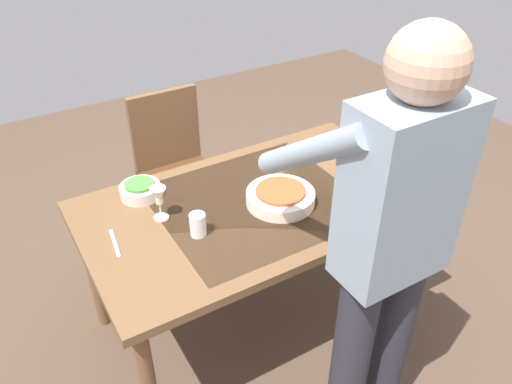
{
  "coord_description": "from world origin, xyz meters",
  "views": [
    {
      "loc": [
        0.93,
        1.57,
        2.05
      ],
      "look_at": [
        0.0,
        0.0,
        0.78
      ],
      "focal_mm": 36.05,
      "sensor_mm": 36.0,
      "label": 1
    }
  ],
  "objects_px": {
    "wine_glass_left": "(159,198)",
    "side_bowl_salad": "(140,190)",
    "chair_near": "(175,161)",
    "serving_bowl_pasta": "(280,196)",
    "dinner_plate_near": "(386,189)",
    "dining_table": "(256,215)",
    "wine_bottle": "(375,147)",
    "water_cup_near_left": "(198,225)",
    "water_cup_near_right": "(350,156)",
    "person_server": "(387,245)"
  },
  "relations": [
    {
      "from": "chair_near",
      "to": "dining_table",
      "type": "bearing_deg",
      "value": 93.77
    },
    {
      "from": "wine_glass_left",
      "to": "serving_bowl_pasta",
      "type": "relative_size",
      "value": 0.5
    },
    {
      "from": "dinner_plate_near",
      "to": "side_bowl_salad",
      "type": "bearing_deg",
      "value": -28.26
    },
    {
      "from": "serving_bowl_pasta",
      "to": "side_bowl_salad",
      "type": "bearing_deg",
      "value": -35.54
    },
    {
      "from": "water_cup_near_left",
      "to": "side_bowl_salad",
      "type": "relative_size",
      "value": 0.54
    },
    {
      "from": "wine_bottle",
      "to": "chair_near",
      "type": "bearing_deg",
      "value": -51.24
    },
    {
      "from": "dining_table",
      "to": "water_cup_near_left",
      "type": "distance_m",
      "value": 0.35
    },
    {
      "from": "wine_bottle",
      "to": "person_server",
      "type": "bearing_deg",
      "value": 49.96
    },
    {
      "from": "wine_glass_left",
      "to": "water_cup_near_right",
      "type": "height_order",
      "value": "wine_glass_left"
    },
    {
      "from": "dining_table",
      "to": "water_cup_near_right",
      "type": "bearing_deg",
      "value": -176.1
    },
    {
      "from": "wine_glass_left",
      "to": "side_bowl_salad",
      "type": "relative_size",
      "value": 0.84
    },
    {
      "from": "chair_near",
      "to": "water_cup_near_left",
      "type": "height_order",
      "value": "chair_near"
    },
    {
      "from": "wine_bottle",
      "to": "dinner_plate_near",
      "type": "distance_m",
      "value": 0.23
    },
    {
      "from": "side_bowl_salad",
      "to": "dinner_plate_near",
      "type": "distance_m",
      "value": 1.1
    },
    {
      "from": "wine_glass_left",
      "to": "water_cup_near_right",
      "type": "bearing_deg",
      "value": 176.23
    },
    {
      "from": "wine_bottle",
      "to": "water_cup_near_left",
      "type": "distance_m",
      "value": 0.95
    },
    {
      "from": "chair_near",
      "to": "serving_bowl_pasta",
      "type": "xyz_separation_m",
      "value": [
        -0.14,
        0.88,
        0.24
      ]
    },
    {
      "from": "water_cup_near_left",
      "to": "wine_glass_left",
      "type": "bearing_deg",
      "value": -63.77
    },
    {
      "from": "chair_near",
      "to": "water_cup_near_left",
      "type": "distance_m",
      "value": 0.97
    },
    {
      "from": "chair_near",
      "to": "dinner_plate_near",
      "type": "bearing_deg",
      "value": 120.13
    },
    {
      "from": "dining_table",
      "to": "water_cup_near_right",
      "type": "xyz_separation_m",
      "value": [
        -0.55,
        -0.04,
        0.12
      ]
    },
    {
      "from": "dining_table",
      "to": "wine_bottle",
      "type": "distance_m",
      "value": 0.66
    },
    {
      "from": "water_cup_near_right",
      "to": "side_bowl_salad",
      "type": "bearing_deg",
      "value": -15.02
    },
    {
      "from": "person_server",
      "to": "water_cup_near_right",
      "type": "bearing_deg",
      "value": -122.77
    },
    {
      "from": "dining_table",
      "to": "wine_bottle",
      "type": "relative_size",
      "value": 5.09
    },
    {
      "from": "serving_bowl_pasta",
      "to": "person_server",
      "type": "bearing_deg",
      "value": 89.23
    },
    {
      "from": "dining_table",
      "to": "serving_bowl_pasta",
      "type": "bearing_deg",
      "value": 144.16
    },
    {
      "from": "water_cup_near_left",
      "to": "serving_bowl_pasta",
      "type": "xyz_separation_m",
      "value": [
        -0.4,
        -0.01,
        -0.02
      ]
    },
    {
      "from": "dinner_plate_near",
      "to": "serving_bowl_pasta",
      "type": "bearing_deg",
      "value": -19.06
    },
    {
      "from": "serving_bowl_pasta",
      "to": "chair_near",
      "type": "bearing_deg",
      "value": -80.96
    },
    {
      "from": "wine_glass_left",
      "to": "water_cup_near_left",
      "type": "height_order",
      "value": "wine_glass_left"
    },
    {
      "from": "dining_table",
      "to": "wine_glass_left",
      "type": "distance_m",
      "value": 0.45
    },
    {
      "from": "wine_glass_left",
      "to": "serving_bowl_pasta",
      "type": "bearing_deg",
      "value": 161.55
    },
    {
      "from": "wine_glass_left",
      "to": "dinner_plate_near",
      "type": "height_order",
      "value": "wine_glass_left"
    },
    {
      "from": "wine_bottle",
      "to": "water_cup_near_right",
      "type": "relative_size",
      "value": 3.25
    },
    {
      "from": "water_cup_near_right",
      "to": "serving_bowl_pasta",
      "type": "distance_m",
      "value": 0.48
    },
    {
      "from": "side_bowl_salad",
      "to": "chair_near",
      "type": "bearing_deg",
      "value": -124.93
    },
    {
      "from": "chair_near",
      "to": "water_cup_near_left",
      "type": "bearing_deg",
      "value": 73.8
    },
    {
      "from": "chair_near",
      "to": "side_bowl_salad",
      "type": "distance_m",
      "value": 0.68
    },
    {
      "from": "dining_table",
      "to": "person_server",
      "type": "relative_size",
      "value": 0.89
    },
    {
      "from": "person_server",
      "to": "water_cup_near_left",
      "type": "height_order",
      "value": "person_server"
    },
    {
      "from": "wine_bottle",
      "to": "wine_glass_left",
      "type": "bearing_deg",
      "value": -7.58
    },
    {
      "from": "dining_table",
      "to": "serving_bowl_pasta",
      "type": "height_order",
      "value": "serving_bowl_pasta"
    },
    {
      "from": "chair_near",
      "to": "dinner_plate_near",
      "type": "relative_size",
      "value": 3.96
    },
    {
      "from": "dining_table",
      "to": "water_cup_near_left",
      "type": "height_order",
      "value": "water_cup_near_left"
    },
    {
      "from": "water_cup_near_left",
      "to": "dinner_plate_near",
      "type": "distance_m",
      "value": 0.88
    },
    {
      "from": "wine_glass_left",
      "to": "wine_bottle",
      "type": "bearing_deg",
      "value": 172.42
    },
    {
      "from": "wine_bottle",
      "to": "serving_bowl_pasta",
      "type": "bearing_deg",
      "value": 2.61
    },
    {
      "from": "dining_table",
      "to": "side_bowl_salad",
      "type": "bearing_deg",
      "value": -35.48
    },
    {
      "from": "wine_glass_left",
      "to": "serving_bowl_pasta",
      "type": "height_order",
      "value": "wine_glass_left"
    }
  ]
}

